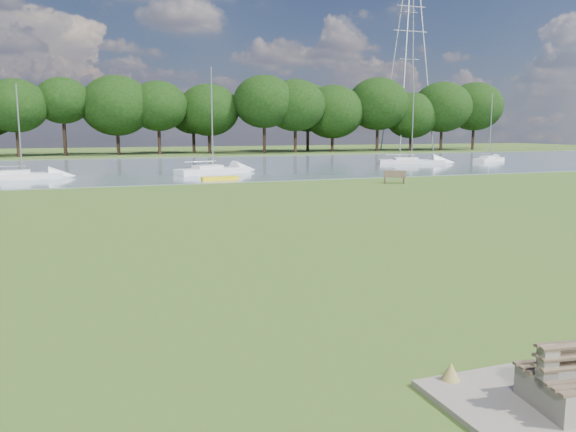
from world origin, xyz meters
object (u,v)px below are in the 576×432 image
object	(u,v)px
sailboat_1	(489,158)
sailboat_4	(21,174)
kayak	(220,178)
sailboat_5	(212,168)
riverbank_bench	(395,177)
sailboat_3	(411,160)
pylon	(410,31)

from	to	relation	value
sailboat_1	sailboat_4	distance (m)	52.82
kayak	sailboat_5	xyz separation A→B (m)	(0.78, 6.40, 0.34)
kayak	riverbank_bench	bearing A→B (deg)	-34.16
kayak	sailboat_5	size ratio (longest dim) A/B	0.31
riverbank_bench	sailboat_3	bearing A→B (deg)	78.79
sailboat_1	sailboat_3	distance (m)	11.65
pylon	sailboat_1	distance (m)	39.30
sailboat_3	sailboat_1	bearing A→B (deg)	26.07
pylon	sailboat_1	xyz separation A→B (m)	(-8.19, -32.38, -20.72)
kayak	pylon	distance (m)	68.01
pylon	sailboat_4	distance (m)	75.21
riverbank_bench	pylon	distance (m)	65.88
pylon	sailboat_3	world-z (taller)	pylon
kayak	sailboat_4	xyz separation A→B (m)	(-14.98, 6.37, 0.30)
pylon	sailboat_4	bearing A→B (deg)	-146.83
sailboat_1	sailboat_4	bearing A→B (deg)	163.48
sailboat_3	sailboat_4	xyz separation A→B (m)	(-40.69, -6.57, 0.01)
riverbank_bench	sailboat_5	bearing A→B (deg)	153.87
sailboat_1	kayak	bearing A→B (deg)	175.61
riverbank_bench	pylon	bearing A→B (deg)	81.22
riverbank_bench	sailboat_3	world-z (taller)	sailboat_3
riverbank_bench	kayak	bearing A→B (deg)	174.03
pylon	kayak	bearing A→B (deg)	-134.76
riverbank_bench	sailboat_1	xyz separation A→B (m)	(25.44, 20.35, -0.02)
sailboat_1	sailboat_5	distance (m)	37.26
kayak	sailboat_4	bearing A→B (deg)	152.53
sailboat_3	sailboat_5	distance (m)	25.77
sailboat_1	sailboat_5	size ratio (longest dim) A/B	0.87
kayak	sailboat_3	size ratio (longest dim) A/B	0.32
pylon	sailboat_5	xyz separation A→B (m)	(-44.76, -39.53, -20.67)
sailboat_4	sailboat_5	xyz separation A→B (m)	(15.76, 0.04, 0.04)
riverbank_bench	sailboat_1	distance (m)	32.58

